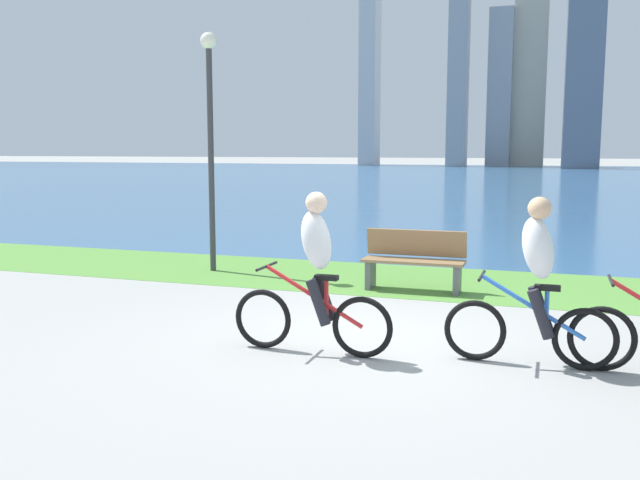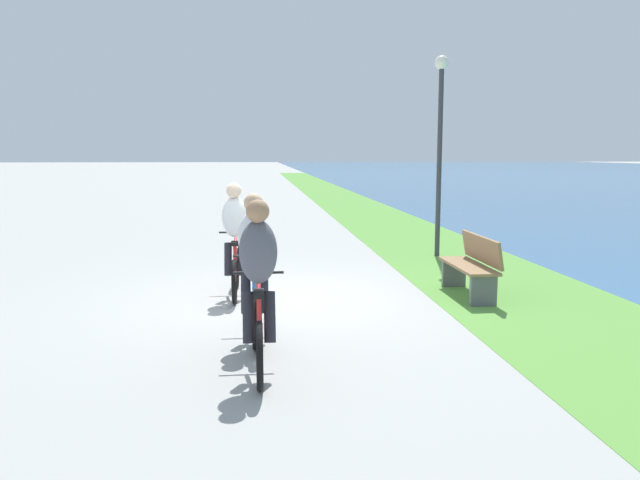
{
  "view_description": "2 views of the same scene",
  "coord_description": "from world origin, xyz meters",
  "px_view_note": "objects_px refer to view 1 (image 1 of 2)",
  "views": [
    {
      "loc": [
        1.93,
        -7.18,
        2.1
      ],
      "look_at": [
        -0.75,
        0.7,
        1.0
      ],
      "focal_mm": 38.7,
      "sensor_mm": 36.0,
      "label": 1
    },
    {
      "loc": [
        8.8,
        -0.32,
        2.09
      ],
      "look_at": [
        -0.43,
        0.62,
        0.8
      ],
      "focal_mm": 35.1,
      "sensor_mm": 36.0,
      "label": 2
    }
  ],
  "objects_px": {
    "cyclist_trailing": "(535,282)",
    "lamppost_tall": "(210,118)",
    "bench_near_path": "(414,261)",
    "cyclist_lead": "(315,274)"
  },
  "relations": [
    {
      "from": "cyclist_trailing",
      "to": "lamppost_tall",
      "type": "distance_m",
      "value": 6.81
    },
    {
      "from": "bench_near_path",
      "to": "lamppost_tall",
      "type": "relative_size",
      "value": 0.37
    },
    {
      "from": "cyclist_lead",
      "to": "cyclist_trailing",
      "type": "distance_m",
      "value": 2.16
    },
    {
      "from": "cyclist_trailing",
      "to": "lamppost_tall",
      "type": "relative_size",
      "value": 0.41
    },
    {
      "from": "cyclist_lead",
      "to": "cyclist_trailing",
      "type": "xyz_separation_m",
      "value": [
        2.14,
        0.29,
        -0.0
      ]
    },
    {
      "from": "cyclist_lead",
      "to": "lamppost_tall",
      "type": "bearing_deg",
      "value": 129.17
    },
    {
      "from": "lamppost_tall",
      "to": "cyclist_trailing",
      "type": "bearing_deg",
      "value": -34.53
    },
    {
      "from": "cyclist_trailing",
      "to": "bench_near_path",
      "type": "relative_size",
      "value": 1.1
    },
    {
      "from": "cyclist_trailing",
      "to": "lamppost_tall",
      "type": "xyz_separation_m",
      "value": [
        -5.41,
        3.72,
        1.79
      ]
    },
    {
      "from": "cyclist_lead",
      "to": "lamppost_tall",
      "type": "distance_m",
      "value": 5.48
    }
  ]
}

